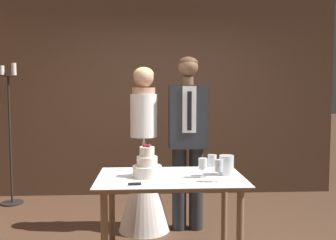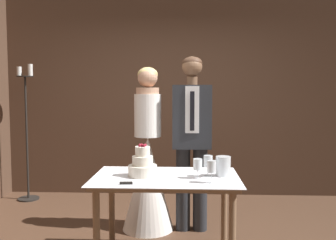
{
  "view_description": "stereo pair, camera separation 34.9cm",
  "coord_description": "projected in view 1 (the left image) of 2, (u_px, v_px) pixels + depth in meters",
  "views": [
    {
      "loc": [
        -0.17,
        -3.17,
        1.47
      ],
      "look_at": [
        0.01,
        0.31,
        1.2
      ],
      "focal_mm": 40.0,
      "sensor_mm": 36.0,
      "label": 1
    },
    {
      "loc": [
        0.18,
        -3.17,
        1.47
      ],
      "look_at": [
        0.01,
        0.31,
        1.2
      ],
      "focal_mm": 40.0,
      "sensor_mm": 36.0,
      "label": 2
    }
  ],
  "objects": [
    {
      "name": "wine_glass_near",
      "position": [
        203.0,
        165.0,
        3.09
      ],
      "size": [
        0.07,
        0.07,
        0.16
      ],
      "color": "silver",
      "rests_on": "cake_table"
    },
    {
      "name": "cake_table",
      "position": [
        171.0,
        188.0,
        3.15
      ],
      "size": [
        1.22,
        0.78,
        0.75
      ],
      "color": "#8E6B4C",
      "rests_on": "ground_plane"
    },
    {
      "name": "bride",
      "position": [
        144.0,
        171.0,
        3.92
      ],
      "size": [
        0.54,
        0.54,
        1.71
      ],
      "color": "white",
      "rests_on": "ground_plane"
    },
    {
      "name": "candle_stand",
      "position": [
        10.0,
        139.0,
        4.81
      ],
      "size": [
        0.28,
        0.28,
        1.82
      ],
      "color": "black",
      "rests_on": "ground_plane"
    },
    {
      "name": "groom",
      "position": [
        188.0,
        134.0,
        3.91
      ],
      "size": [
        0.4,
        0.25,
        1.82
      ],
      "color": "#282B30",
      "rests_on": "ground_plane"
    },
    {
      "name": "wine_glass_middle",
      "position": [
        212.0,
        161.0,
        3.16
      ],
      "size": [
        0.07,
        0.07,
        0.18
      ],
      "color": "silver",
      "rests_on": "cake_table"
    },
    {
      "name": "cake_knife",
      "position": [
        146.0,
        184.0,
        2.86
      ],
      "size": [
        0.45,
        0.06,
        0.02
      ],
      "rotation": [
        0.0,
        0.0,
        0.08
      ],
      "color": "silver",
      "rests_on": "cake_table"
    },
    {
      "name": "hurricane_candle",
      "position": [
        226.0,
        165.0,
        3.2
      ],
      "size": [
        0.13,
        0.13,
        0.17
      ],
      "color": "silver",
      "rests_on": "cake_table"
    },
    {
      "name": "wine_glass_far",
      "position": [
        218.0,
        166.0,
        2.94
      ],
      "size": [
        0.07,
        0.07,
        0.18
      ],
      "color": "silver",
      "rests_on": "cake_table"
    },
    {
      "name": "wall_back",
      "position": [
        160.0,
        92.0,
        5.28
      ],
      "size": [
        4.93,
        0.12,
        2.91
      ],
      "primitive_type": "cube",
      "color": "#513828",
      "rests_on": "ground_plane"
    },
    {
      "name": "tiered_cake",
      "position": [
        147.0,
        166.0,
        3.13
      ],
      "size": [
        0.24,
        0.24,
        0.27
      ],
      "color": "silver",
      "rests_on": "cake_table"
    }
  ]
}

